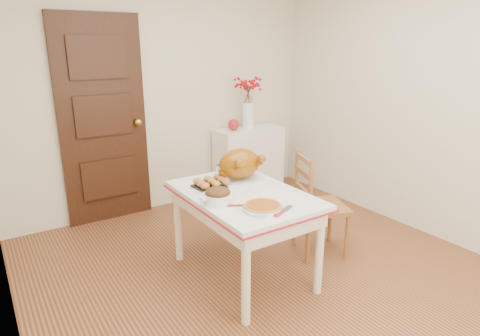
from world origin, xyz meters
TOP-DOWN VIEW (x-y plane):
  - floor at (0.00, 0.00)m, footprint 3.50×4.00m
  - wall_back at (0.00, 2.00)m, footprint 3.50×0.00m
  - wall_right at (1.75, 0.00)m, footprint 0.00×4.00m
  - door_back at (-0.70, 1.97)m, footprint 0.85×0.06m
  - sideboard at (0.93, 1.78)m, footprint 0.81×0.36m
  - kitchen_table at (-0.16, 0.26)m, footprint 0.80×1.17m
  - chair_oak at (0.60, 0.20)m, footprint 0.52×0.52m
  - berry_vase at (0.92, 1.78)m, footprint 0.33×0.33m
  - apple at (0.72, 1.78)m, footprint 0.13×0.13m
  - turkey_platter at (-0.04, 0.51)m, footprint 0.43×0.35m
  - pumpkin_pie at (-0.25, -0.09)m, footprint 0.30×0.30m
  - stuffing_dish at (-0.43, 0.19)m, footprint 0.28×0.23m
  - rolls_tray at (-0.30, 0.51)m, footprint 0.29×0.24m
  - pie_server at (-0.14, -0.19)m, footprint 0.23×0.16m
  - carving_knife at (-0.34, 0.05)m, footprint 0.23×0.16m
  - drinking_glass at (-0.13, 0.68)m, footprint 0.06×0.06m
  - shaker_pair at (0.07, 0.74)m, footprint 0.10×0.04m

SIDE VIEW (x-z plane):
  - floor at x=0.00m, z-range 0.00..0.00m
  - kitchen_table at x=-0.16m, z-range 0.00..0.70m
  - sideboard at x=0.93m, z-range 0.00..0.81m
  - chair_oak at x=0.60m, z-range 0.00..0.91m
  - pie_server at x=-0.14m, z-range 0.70..0.71m
  - carving_knife at x=-0.34m, z-range 0.70..0.71m
  - pumpkin_pie at x=-0.25m, z-range 0.70..0.75m
  - rolls_tray at x=-0.30m, z-range 0.70..0.77m
  - shaker_pair at x=0.07m, z-range 0.70..0.79m
  - stuffing_dish at x=-0.43m, z-range 0.70..0.80m
  - drinking_glass at x=-0.13m, z-range 0.70..0.81m
  - turkey_platter at x=-0.04m, z-range 0.70..0.96m
  - apple at x=0.72m, z-range 0.81..0.94m
  - door_back at x=-0.70m, z-range 0.00..2.06m
  - berry_vase at x=0.92m, z-range 0.81..1.45m
  - wall_back at x=0.00m, z-range 0.00..2.50m
  - wall_right at x=1.75m, z-range 0.00..2.50m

